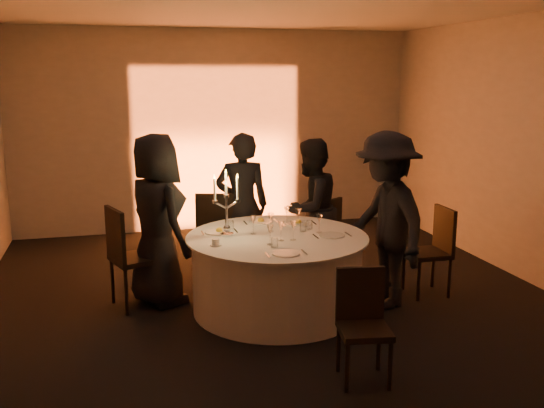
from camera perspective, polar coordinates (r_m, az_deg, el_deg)
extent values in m
plane|color=black|center=(6.22, 0.47, -9.87)|extent=(7.00, 7.00, 0.00)
plane|color=#A6A19A|center=(9.23, -5.23, 6.88)|extent=(7.00, 0.00, 7.00)
plane|color=#A6A19A|center=(2.69, 20.49, -6.54)|extent=(7.00, 0.00, 7.00)
plane|color=#A6A19A|center=(7.22, 24.23, 4.44)|extent=(0.00, 7.00, 7.00)
cube|color=black|center=(9.19, -4.75, -2.32)|extent=(0.25, 0.12, 0.10)
cylinder|color=black|center=(6.22, 0.47, -9.75)|extent=(0.60, 0.60, 0.03)
cylinder|color=black|center=(6.09, 0.48, -6.60)|extent=(0.20, 0.20, 0.75)
cylinder|color=white|center=(6.09, 0.48, -6.60)|extent=(1.68, 1.68, 0.75)
cylinder|color=white|center=(5.98, 0.49, -3.10)|extent=(1.80, 1.80, 0.02)
cube|color=black|center=(6.32, -12.64, -5.03)|extent=(0.58, 0.58, 0.05)
cube|color=black|center=(6.18, -14.54, -2.81)|extent=(0.19, 0.44, 0.52)
cylinder|color=black|center=(6.30, -10.21, -7.44)|extent=(0.04, 0.04, 0.49)
cylinder|color=black|center=(6.64, -11.59, -6.46)|extent=(0.04, 0.04, 0.49)
cylinder|color=black|center=(6.16, -13.56, -8.03)|extent=(0.04, 0.04, 0.49)
cylinder|color=black|center=(6.51, -14.79, -7.00)|extent=(0.04, 0.04, 0.49)
cube|color=black|center=(7.24, -5.21, -2.77)|extent=(0.54, 0.54, 0.05)
cube|color=black|center=(6.98, -5.43, -1.04)|extent=(0.43, 0.16, 0.50)
cylinder|color=black|center=(7.46, -3.58, -4.23)|extent=(0.04, 0.04, 0.47)
cylinder|color=black|center=(7.51, -6.44, -4.20)|extent=(0.04, 0.04, 0.47)
cylinder|color=black|center=(7.11, -3.83, -5.08)|extent=(0.04, 0.04, 0.47)
cylinder|color=black|center=(7.15, -6.83, -5.03)|extent=(0.04, 0.04, 0.47)
cube|color=black|center=(7.35, 4.44, -2.94)|extent=(0.55, 0.55, 0.05)
cube|color=black|center=(7.20, 5.63, -1.31)|extent=(0.34, 0.26, 0.45)
cylinder|color=black|center=(7.63, 4.10, -4.07)|extent=(0.04, 0.04, 0.42)
cylinder|color=black|center=(7.37, 2.60, -4.63)|extent=(0.04, 0.04, 0.42)
cylinder|color=black|center=(7.46, 6.21, -4.50)|extent=(0.04, 0.04, 0.42)
cylinder|color=black|center=(7.19, 4.75, -5.10)|extent=(0.04, 0.04, 0.42)
cube|color=black|center=(6.71, 14.39, -4.52)|extent=(0.42, 0.42, 0.05)
cube|color=black|center=(6.73, 15.92, -2.29)|extent=(0.05, 0.42, 0.47)
cylinder|color=black|center=(6.85, 12.27, -6.11)|extent=(0.04, 0.04, 0.44)
cylinder|color=black|center=(6.55, 13.63, -7.02)|extent=(0.04, 0.04, 0.44)
cylinder|color=black|center=(7.01, 14.91, -5.82)|extent=(0.04, 0.04, 0.44)
cylinder|color=black|center=(6.71, 16.35, -6.70)|extent=(0.04, 0.04, 0.44)
cube|color=black|center=(4.77, 8.69, -11.69)|extent=(0.44, 0.44, 0.05)
cube|color=black|center=(4.83, 8.29, -8.34)|extent=(0.38, 0.10, 0.43)
cylinder|color=black|center=(4.68, 7.09, -14.99)|extent=(0.04, 0.04, 0.41)
cylinder|color=black|center=(4.76, 11.05, -14.67)|extent=(0.04, 0.04, 0.41)
cylinder|color=black|center=(4.97, 6.28, -13.31)|extent=(0.04, 0.04, 0.41)
cylinder|color=black|center=(5.04, 10.01, -13.04)|extent=(0.04, 0.04, 0.41)
imported|color=black|center=(6.27, -10.78, -1.48)|extent=(0.87, 1.02, 1.76)
imported|color=black|center=(7.02, -2.83, -0.13)|extent=(0.65, 0.46, 1.69)
imported|color=black|center=(7.01, 3.63, -0.44)|extent=(1.00, 0.95, 1.62)
imported|color=black|center=(6.19, 10.67, -1.51)|extent=(0.81, 1.23, 1.79)
cylinder|color=white|center=(6.13, -4.97, -2.62)|extent=(0.30, 0.30, 0.01)
cube|color=#B8B8BD|center=(6.10, -6.55, -2.73)|extent=(0.01, 0.17, 0.01)
cube|color=#B8B8BD|center=(6.16, -3.41, -2.53)|extent=(0.02, 0.17, 0.01)
sphere|color=yellow|center=(6.12, -4.98, -2.24)|extent=(0.07, 0.07, 0.07)
cylinder|color=white|center=(6.52, -1.07, -1.68)|extent=(0.26, 0.26, 0.01)
cube|color=#B8B8BD|center=(6.48, -2.53, -1.78)|extent=(0.02, 0.17, 0.01)
cube|color=#B8B8BD|center=(6.56, 0.37, -1.60)|extent=(0.02, 0.17, 0.01)
sphere|color=yellow|center=(6.51, -1.07, -1.32)|extent=(0.07, 0.07, 0.07)
cylinder|color=white|center=(6.44, 2.51, -1.85)|extent=(0.29, 0.29, 0.01)
cube|color=#B8B8BD|center=(6.40, 1.05, -1.95)|extent=(0.02, 0.17, 0.01)
cube|color=#B8B8BD|center=(6.50, 3.94, -1.76)|extent=(0.01, 0.17, 0.01)
sphere|color=yellow|center=(6.43, 2.51, -1.49)|extent=(0.07, 0.07, 0.07)
cylinder|color=white|center=(6.00, 5.67, -2.95)|extent=(0.25, 0.25, 0.01)
cube|color=#B8B8BD|center=(5.95, 4.13, -3.07)|extent=(0.02, 0.17, 0.01)
cube|color=#B8B8BD|center=(6.06, 7.18, -2.84)|extent=(0.01, 0.17, 0.01)
cylinder|color=white|center=(5.37, 1.33, -4.68)|extent=(0.25, 0.25, 0.01)
cube|color=#B8B8BD|center=(5.33, -0.43, -4.82)|extent=(0.02, 0.17, 0.01)
cube|color=#B8B8BD|center=(5.42, 3.06, -4.55)|extent=(0.01, 0.17, 0.01)
cylinder|color=white|center=(5.67, -5.31, -3.87)|extent=(0.11, 0.11, 0.01)
cylinder|color=white|center=(5.66, -5.32, -3.53)|extent=(0.07, 0.07, 0.06)
cylinder|color=silver|center=(6.01, -4.27, -2.86)|extent=(0.13, 0.13, 0.02)
sphere|color=silver|center=(6.00, -4.28, -2.29)|extent=(0.07, 0.07, 0.07)
cylinder|color=silver|center=(5.96, -4.30, -1.05)|extent=(0.03, 0.03, 0.35)
cylinder|color=silver|center=(5.92, -4.33, 0.74)|extent=(0.06, 0.06, 0.03)
cylinder|color=white|center=(5.90, -4.35, 1.87)|extent=(0.02, 0.02, 0.23)
cone|color=#FFA32D|center=(5.88, -4.37, 3.15)|extent=(0.02, 0.02, 0.04)
cylinder|color=silver|center=(5.93, -4.85, -0.11)|extent=(0.13, 0.02, 0.08)
cylinder|color=silver|center=(5.92, -5.40, 0.20)|extent=(0.05, 0.05, 0.03)
cylinder|color=white|center=(5.89, -5.42, 1.32)|extent=(0.02, 0.02, 0.23)
cone|color=#FFA32D|center=(5.87, -5.45, 2.60)|extent=(0.02, 0.02, 0.04)
cylinder|color=silver|center=(5.95, -3.78, -0.06)|extent=(0.13, 0.02, 0.08)
cylinder|color=silver|center=(5.96, -3.25, 0.31)|extent=(0.05, 0.05, 0.03)
cylinder|color=white|center=(5.93, -3.27, 1.43)|extent=(0.02, 0.02, 0.23)
cone|color=#FFA32D|center=(5.91, -3.28, 2.70)|extent=(0.02, 0.02, 0.04)
cylinder|color=silver|center=(6.11, 4.45, -2.69)|extent=(0.06, 0.06, 0.01)
cylinder|color=silver|center=(6.10, 4.46, -2.22)|extent=(0.01, 0.01, 0.10)
cone|color=silver|center=(6.07, 4.47, -1.40)|extent=(0.07, 0.07, 0.09)
cylinder|color=silver|center=(5.83, 2.00, -3.39)|extent=(0.06, 0.06, 0.01)
cylinder|color=silver|center=(5.81, 2.01, -2.90)|extent=(0.01, 0.01, 0.10)
cone|color=silver|center=(5.79, 2.01, -2.04)|extent=(0.07, 0.07, 0.09)
cylinder|color=silver|center=(6.35, 2.46, -2.10)|extent=(0.06, 0.06, 0.01)
cylinder|color=silver|center=(6.33, 2.47, -1.65)|extent=(0.01, 0.01, 0.10)
cone|color=silver|center=(6.31, 2.47, -0.85)|extent=(0.07, 0.07, 0.09)
cylinder|color=silver|center=(5.67, -0.18, -3.83)|extent=(0.06, 0.06, 0.01)
cylinder|color=silver|center=(5.65, -0.18, -3.32)|extent=(0.01, 0.01, 0.10)
cone|color=silver|center=(5.63, -0.18, -2.44)|extent=(0.07, 0.07, 0.09)
cylinder|color=silver|center=(6.44, 1.41, -1.89)|extent=(0.06, 0.06, 0.01)
cylinder|color=silver|center=(6.42, 1.41, -1.44)|extent=(0.01, 0.01, 0.10)
cone|color=silver|center=(6.40, 1.41, -0.66)|extent=(0.07, 0.07, 0.09)
cylinder|color=silver|center=(5.80, 0.85, -3.45)|extent=(0.06, 0.06, 0.01)
cylinder|color=silver|center=(5.79, 0.85, -2.95)|extent=(0.01, 0.01, 0.10)
cone|color=silver|center=(5.77, 0.85, -2.09)|extent=(0.07, 0.07, 0.09)
cylinder|color=silver|center=(6.05, -1.77, -2.82)|extent=(0.06, 0.06, 0.01)
cylinder|color=silver|center=(6.03, -1.78, -2.34)|extent=(0.01, 0.01, 0.10)
cone|color=silver|center=(6.01, -1.78, -1.51)|extent=(0.07, 0.07, 0.09)
cylinder|color=silver|center=(6.14, -0.12, -2.58)|extent=(0.06, 0.06, 0.01)
cylinder|color=silver|center=(6.13, -0.12, -2.11)|extent=(0.01, 0.01, 0.10)
cone|color=silver|center=(6.11, -0.12, -1.29)|extent=(0.07, 0.07, 0.09)
cylinder|color=silver|center=(6.23, -3.91, -1.99)|extent=(0.07, 0.07, 0.09)
cylinder|color=silver|center=(6.15, 2.93, -2.17)|extent=(0.07, 0.07, 0.09)
cylinder|color=silver|center=(6.24, 3.54, -1.97)|extent=(0.07, 0.07, 0.09)
cylinder|color=silver|center=(5.58, 0.24, -3.65)|extent=(0.07, 0.07, 0.09)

